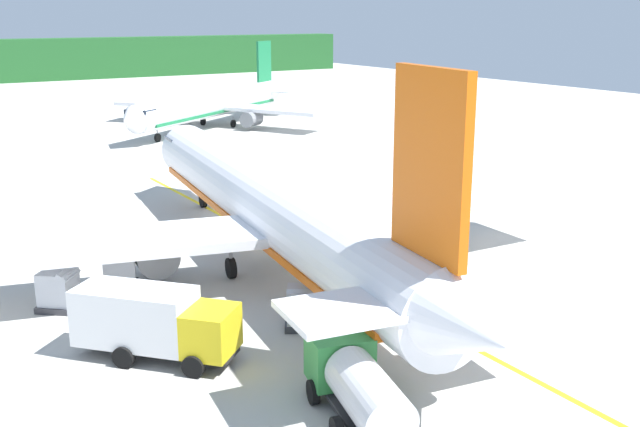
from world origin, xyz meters
The scene contains 11 objects.
airliner_foreground centered at (22.54, 16.61, 3.39)m, with size 34.52×41.66×11.90m.
airliner_mid_apron centered at (41.55, 66.37, 2.81)m, with size 30.09×25.66×9.88m.
service_truck_fuel centered at (13.07, 9.00, 1.62)m, with size 6.06×6.36×2.93m.
service_truck_catering centered at (17.29, 0.67, 1.40)m, with size 3.40×6.23×2.40m.
cargo_container_near centered at (19.87, 8.52, 0.91)m, with size 2.39×2.39×1.93m.
cargo_container_mid centered at (11.10, 16.47, 0.95)m, with size 2.41×2.41×2.01m.
cargo_container_far centered at (14.34, 17.48, 0.95)m, with size 2.21×2.21×2.01m.
crew_marshaller centered at (27.16, 9.47, 1.05)m, with size 0.43×0.55×1.77m.
crew_loader_left centered at (22.48, 5.41, 1.04)m, with size 0.62×0.29×1.75m.
crew_loader_right centered at (27.77, 7.79, 1.00)m, with size 0.62×0.32×1.69m.
apron_guide_line centered at (24.74, 12.18, 0.01)m, with size 0.30×60.00×0.01m, color yellow.
Camera 1 is at (3.94, -18.30, 13.60)m, focal length 42.19 mm.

